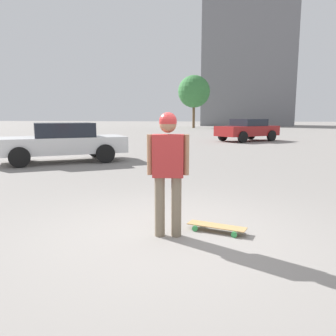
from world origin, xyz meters
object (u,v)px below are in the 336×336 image
(person, at_px, (168,164))
(car_parked_near, at_px, (62,142))
(car_parked_far, at_px, (248,129))
(skateboard, at_px, (217,227))

(person, relative_size, car_parked_near, 0.35)
(person, bearing_deg, car_parked_near, 119.35)
(person, bearing_deg, car_parked_far, 75.62)
(skateboard, bearing_deg, car_parked_near, -32.79)
(person, height_order, car_parked_far, person)
(skateboard, height_order, car_parked_near, car_parked_near)
(skateboard, bearing_deg, person, 38.74)
(skateboard, distance_m, car_parked_near, 8.53)
(skateboard, relative_size, car_parked_far, 0.19)
(car_parked_far, bearing_deg, skateboard, 42.98)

